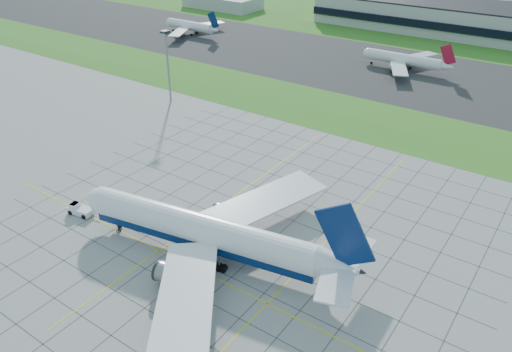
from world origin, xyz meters
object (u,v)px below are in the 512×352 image
at_px(light_mast, 167,57).
at_px(airliner, 205,232).
at_px(crew_near, 119,229).
at_px(distant_jet_1, 405,60).
at_px(distant_jet_0, 191,26).
at_px(pushback_tug, 80,210).

xyz_separation_m(light_mast, airliner, (69.09, -62.02, -10.48)).
xyz_separation_m(crew_near, distant_jet_1, (9.50, 152.67, 3.57)).
distance_m(airliner, distant_jet_0, 191.19).
height_order(pushback_tug, distant_jet_1, distant_jet_1).
height_order(light_mast, distant_jet_0, light_mast).
bearing_deg(distant_jet_1, distant_jet_0, -177.05).
height_order(airliner, distant_jet_0, airliner).
distance_m(light_mast, distant_jet_1, 103.50).
bearing_deg(distant_jet_0, pushback_tug, -57.38).
relative_size(distant_jet_0, distant_jet_1, 1.00).
relative_size(pushback_tug, distant_jet_0, 0.22).
relative_size(airliner, crew_near, 35.93).
height_order(pushback_tug, distant_jet_0, distant_jet_0).
distance_m(light_mast, crew_near, 84.08).
xyz_separation_m(airliner, pushback_tug, (-34.78, -5.59, -4.57)).
height_order(airliner, distant_jet_1, airliner).
height_order(airliner, crew_near, airliner).
bearing_deg(light_mast, pushback_tug, -63.09).
distance_m(airliner, distant_jet_1, 147.79).
bearing_deg(distant_jet_1, airliner, -85.48).
relative_size(crew_near, distant_jet_0, 0.04).
distance_m(crew_near, distant_jet_0, 181.94).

